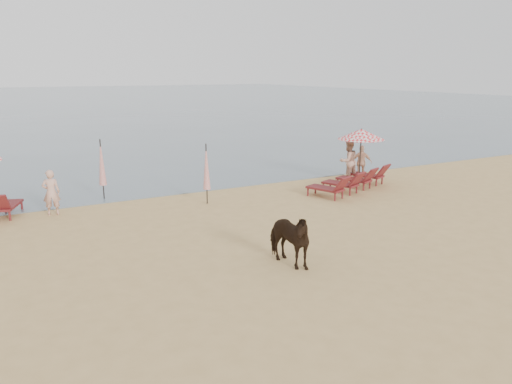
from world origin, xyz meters
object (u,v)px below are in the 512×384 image
lounger_cluster_right (352,180)px  beachgoer_left (51,192)px  cow (287,238)px  beachgoer_right_b (361,163)px  umbrella_open_right (361,134)px  umbrella_closed_left (102,163)px  umbrella_closed_right (206,167)px  beachgoer_right_a (348,161)px

lounger_cluster_right → beachgoer_left: (-10.70, 1.95, 0.33)m
cow → beachgoer_right_b: bearing=31.6°
umbrella_open_right → cow: umbrella_open_right is taller
umbrella_closed_left → beachgoer_right_b: 10.63m
umbrella_open_right → umbrella_closed_right: size_ratio=1.08×
umbrella_closed_right → beachgoer_left: bearing=167.7°
umbrella_closed_right → beachgoer_left: umbrella_closed_right is taller
cow → beachgoer_right_b: size_ratio=1.09×
umbrella_closed_left → beachgoer_left: 2.33m
umbrella_open_right → beachgoer_left: bearing=150.0°
umbrella_closed_right → beachgoer_left: (-4.96, 1.08, -0.56)m
beachgoer_right_a → beachgoer_right_b: bearing=-175.3°
lounger_cluster_right → beachgoer_right_a: size_ratio=2.31×
umbrella_open_right → umbrella_closed_left: 10.13m
umbrella_open_right → umbrella_closed_right: 6.78m
lounger_cluster_right → umbrella_open_right: bearing=16.4°
beachgoer_right_b → umbrella_closed_right: bearing=39.1°
lounger_cluster_right → umbrella_open_right: size_ratio=1.78×
umbrella_closed_left → umbrella_closed_right: 3.86m
umbrella_closed_left → beachgoer_right_b: bearing=-9.5°
cow → umbrella_closed_left: bearing=97.6°
beachgoer_left → umbrella_closed_left: bearing=-136.9°
beachgoer_right_b → umbrella_closed_left: bearing=25.3°
umbrella_closed_right → beachgoer_right_b: umbrella_closed_right is taller
cow → beachgoer_right_a: size_ratio=0.92×
beachgoer_right_a → umbrella_closed_right: bearing=3.8°
beachgoer_right_b → umbrella_open_right: bearing=80.3°
umbrella_open_right → lounger_cluster_right: bearing=-166.7°
lounger_cluster_right → beachgoer_right_b: (1.65, 1.43, 0.32)m
umbrella_closed_right → beachgoer_right_b: 7.43m
umbrella_closed_left → cow: (2.53, -8.54, -0.67)m
umbrella_closed_left → cow: bearing=-73.5°
umbrella_closed_right → beachgoer_left: size_ratio=1.43×
beachgoer_left → beachgoer_right_b: (12.35, -0.52, -0.01)m
umbrella_open_right → beachgoer_right_b: size_ratio=1.55×
cow → beachgoer_left: (-4.41, 7.30, 0.06)m
cow → beachgoer_left: 8.53m
lounger_cluster_right → umbrella_closed_left: (-8.81, 3.18, 0.94)m
beachgoer_right_a → beachgoer_right_b: size_ratio=1.19×
cow → umbrella_closed_right: bearing=76.0°
beachgoer_left → umbrella_open_right: bearing=-176.0°
umbrella_closed_left → cow: 8.93m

